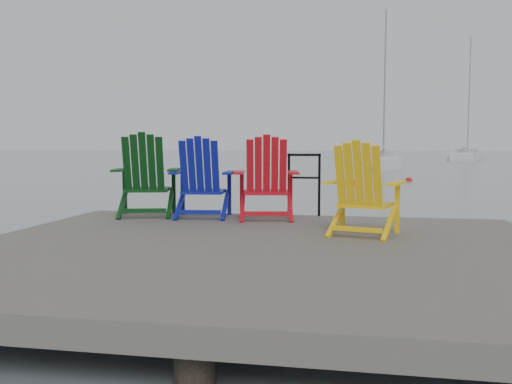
% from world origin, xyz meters
% --- Properties ---
extents(ground, '(400.00, 400.00, 0.00)m').
position_xyz_m(ground, '(0.00, 0.00, 0.00)').
color(ground, gray).
rests_on(ground, ground).
extents(dock, '(6.00, 5.00, 1.40)m').
position_xyz_m(dock, '(0.00, 0.00, 0.35)').
color(dock, '#2C2A27').
rests_on(dock, ground).
extents(handrail, '(0.48, 0.04, 0.90)m').
position_xyz_m(handrail, '(0.25, 2.45, 1.04)').
color(handrail, black).
rests_on(handrail, dock).
extents(chair_green, '(1.06, 1.01, 1.15)m').
position_xyz_m(chair_green, '(-1.97, 1.95, 1.08)').
color(chair_green, '#093410').
rests_on(chair_green, dock).
extents(chair_blue, '(0.95, 0.89, 1.10)m').
position_xyz_m(chair_blue, '(-1.14, 1.96, 1.05)').
color(chair_blue, '#0D148A').
rests_on(chair_blue, dock).
extents(chair_red, '(0.99, 0.93, 1.12)m').
position_xyz_m(chair_red, '(-0.22, 1.96, 1.06)').
color(chair_red, red).
rests_on(chair_red, dock).
extents(chair_yellow, '(0.95, 0.91, 1.03)m').
position_xyz_m(chair_yellow, '(1.06, 0.81, 1.02)').
color(chair_yellow, yellow).
rests_on(chair_yellow, dock).
extents(sailboat_near, '(2.34, 8.39, 11.54)m').
position_xyz_m(sailboat_near, '(3.03, 34.88, 0.36)').
color(sailboat_near, silver).
rests_on(sailboat_near, ground).
extents(sailboat_mid, '(5.77, 10.65, 14.01)m').
position_xyz_m(sailboat_mid, '(13.45, 59.20, 0.35)').
color(sailboat_mid, silver).
rests_on(sailboat_mid, ground).
extents(buoy_a, '(0.31, 0.31, 0.31)m').
position_xyz_m(buoy_a, '(3.31, 19.00, 0.00)').
color(buoy_a, '#BC0D0B').
rests_on(buoy_a, ground).
extents(buoy_b, '(0.32, 0.32, 0.32)m').
position_xyz_m(buoy_b, '(0.95, 16.51, 0.00)').
color(buoy_b, red).
rests_on(buoy_b, ground).
extents(buoy_d, '(0.33, 0.33, 0.33)m').
position_xyz_m(buoy_d, '(2.97, 35.35, 0.00)').
color(buoy_d, red).
rests_on(buoy_d, ground).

